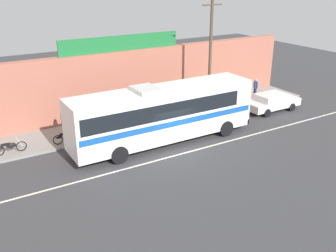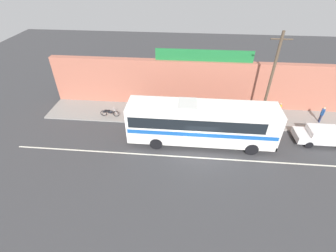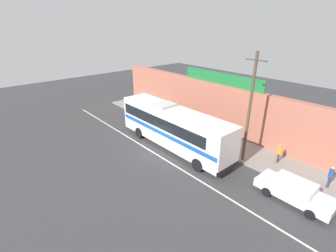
# 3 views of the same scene
# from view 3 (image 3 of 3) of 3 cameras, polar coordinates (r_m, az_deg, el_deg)

# --- Properties ---
(ground_plane) EXTENTS (70.00, 70.00, 0.00)m
(ground_plane) POSITION_cam_3_polar(r_m,az_deg,el_deg) (21.35, -1.19, -5.88)
(ground_plane) COLOR #3A3A3D
(sidewalk_slab) EXTENTS (30.00, 3.60, 0.14)m
(sidewalk_slab) POSITION_cam_3_polar(r_m,az_deg,el_deg) (24.60, 8.13, -1.79)
(sidewalk_slab) COLOR gray
(sidewalk_slab) RESTS_ON ground_plane
(storefront_facade) EXTENTS (30.00, 0.70, 4.80)m
(storefront_facade) POSITION_cam_3_polar(r_m,az_deg,el_deg) (25.31, 11.66, 4.37)
(storefront_facade) COLOR #B26651
(storefront_facade) RESTS_ON ground_plane
(storefront_billboard) EXTENTS (9.13, 0.12, 1.10)m
(storefront_billboard) POSITION_cam_3_polar(r_m,az_deg,el_deg) (24.46, 12.44, 10.84)
(storefront_billboard) COLOR #1E7538
(storefront_billboard) RESTS_ON storefront_facade
(road_center_stripe) EXTENTS (30.00, 0.14, 0.01)m
(road_center_stripe) POSITION_cam_3_polar(r_m,az_deg,el_deg) (20.91, -2.88, -6.57)
(road_center_stripe) COLOR silver
(road_center_stripe) RESTS_ON ground_plane
(intercity_bus) EXTENTS (11.93, 2.67, 3.78)m
(intercity_bus) POSITION_cam_3_polar(r_m,az_deg,el_deg) (21.19, 1.15, 0.12)
(intercity_bus) COLOR white
(intercity_bus) RESTS_ON ground_plane
(parked_car) EXTENTS (4.55, 1.90, 1.37)m
(parked_car) POSITION_cam_3_polar(r_m,az_deg,el_deg) (17.49, 27.51, -13.31)
(parked_car) COLOR silver
(parked_car) RESTS_ON ground_plane
(utility_pole) EXTENTS (1.60, 0.22, 8.45)m
(utility_pole) POSITION_cam_3_polar(r_m,az_deg,el_deg) (19.04, 18.62, 3.98)
(utility_pole) COLOR brown
(utility_pole) RESTS_ON sidewalk_slab
(motorcycle_purple) EXTENTS (1.86, 0.56, 0.94)m
(motorcycle_purple) POSITION_cam_3_polar(r_m,az_deg,el_deg) (29.75, -5.76, 3.87)
(motorcycle_purple) COLOR black
(motorcycle_purple) RESTS_ON sidewalk_slab
(motorcycle_blue) EXTENTS (1.89, 0.56, 0.94)m
(motorcycle_blue) POSITION_cam_3_polar(r_m,az_deg,el_deg) (27.11, -1.89, 2.01)
(motorcycle_blue) COLOR black
(motorcycle_blue) RESTS_ON sidewalk_slab
(pedestrian_far_right) EXTENTS (0.30, 0.48, 1.61)m
(pedestrian_far_right) POSITION_cam_3_polar(r_m,az_deg,el_deg) (19.59, 33.89, -9.58)
(pedestrian_far_right) COLOR navy
(pedestrian_far_right) RESTS_ON sidewalk_slab
(pedestrian_near_shop) EXTENTS (0.30, 0.48, 1.58)m
(pedestrian_near_shop) POSITION_cam_3_polar(r_m,az_deg,el_deg) (20.90, 24.63, -5.60)
(pedestrian_near_shop) COLOR brown
(pedestrian_near_shop) RESTS_ON sidewalk_slab
(pedestrian_by_curb) EXTENTS (0.30, 0.48, 1.73)m
(pedestrian_by_curb) POSITION_cam_3_polar(r_m,az_deg,el_deg) (27.57, 0.49, 3.69)
(pedestrian_by_curb) COLOR black
(pedestrian_by_curb) RESTS_ON sidewalk_slab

